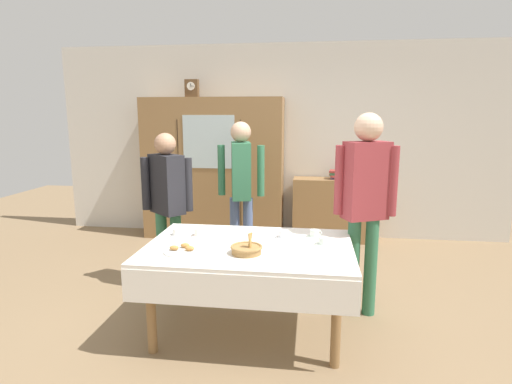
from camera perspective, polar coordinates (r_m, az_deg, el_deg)
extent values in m
plane|color=#846B4C|center=(3.76, -0.43, -17.01)|extent=(12.00, 12.00, 0.00)
cube|color=silver|center=(5.97, 3.19, 6.92)|extent=(6.40, 0.10, 2.70)
cylinder|color=olive|center=(3.24, -14.28, -15.24)|extent=(0.07, 0.07, 0.70)
cylinder|color=olive|center=(3.03, 10.99, -16.94)|extent=(0.07, 0.07, 0.70)
cylinder|color=olive|center=(3.93, -9.83, -10.25)|extent=(0.07, 0.07, 0.70)
cylinder|color=olive|center=(3.77, 10.32, -11.22)|extent=(0.07, 0.07, 0.70)
cube|color=white|center=(3.29, -0.94, -7.55)|extent=(1.62, 1.09, 0.03)
cube|color=white|center=(2.84, -2.64, -13.58)|extent=(1.62, 0.01, 0.24)
cube|color=olive|center=(5.86, -5.90, 3.19)|extent=(1.96, 0.45, 1.96)
cube|color=silver|center=(5.60, -6.54, 6.87)|extent=(0.70, 0.01, 0.71)
cube|color=black|center=(5.77, -10.57, 1.96)|extent=(0.01, 0.01, 1.57)
cube|color=black|center=(5.57, -2.13, 1.81)|extent=(0.01, 0.01, 1.57)
cube|color=brown|center=(5.89, -8.81, 13.91)|extent=(0.18, 0.10, 0.24)
cylinder|color=white|center=(5.84, -8.97, 14.22)|extent=(0.11, 0.01, 0.11)
cube|color=black|center=(5.83, -8.99, 14.37)|extent=(0.00, 0.00, 0.04)
cube|color=black|center=(5.83, -8.79, 14.23)|extent=(0.05, 0.00, 0.00)
cube|color=olive|center=(5.85, 10.66, -2.41)|extent=(1.13, 0.35, 0.87)
cube|color=#664C7A|center=(5.77, 10.82, 1.96)|extent=(0.13, 0.17, 0.03)
cube|color=#99332D|center=(5.76, 10.83, 2.23)|extent=(0.16, 0.23, 0.02)
cube|color=#3D754C|center=(5.76, 10.84, 2.52)|extent=(0.16, 0.19, 0.04)
cube|color=#99332D|center=(5.76, 10.85, 2.82)|extent=(0.18, 0.21, 0.02)
cylinder|color=white|center=(3.48, 3.74, -6.25)|extent=(0.13, 0.13, 0.01)
cylinder|color=white|center=(3.47, 3.74, -5.75)|extent=(0.08, 0.08, 0.05)
torus|color=white|center=(3.46, 4.37, -5.73)|extent=(0.04, 0.01, 0.04)
cylinder|color=#47230F|center=(3.46, 3.75, -5.41)|extent=(0.06, 0.06, 0.01)
cylinder|color=white|center=(3.55, -7.90, -5.97)|extent=(0.13, 0.13, 0.01)
cylinder|color=white|center=(3.54, -7.92, -5.48)|extent=(0.08, 0.08, 0.05)
torus|color=white|center=(3.53, -7.32, -5.47)|extent=(0.04, 0.01, 0.04)
cylinder|color=#47230F|center=(3.53, -7.92, -5.15)|extent=(0.06, 0.06, 0.01)
cylinder|color=silver|center=(3.33, 9.21, -7.12)|extent=(0.13, 0.13, 0.01)
cylinder|color=silver|center=(3.32, 9.23, -6.60)|extent=(0.08, 0.08, 0.05)
torus|color=silver|center=(3.32, 9.89, -6.57)|extent=(0.04, 0.01, 0.04)
cylinder|color=#47230F|center=(3.32, 9.24, -6.25)|extent=(0.06, 0.06, 0.01)
cylinder|color=silver|center=(3.52, 8.07, -6.10)|extent=(0.13, 0.13, 0.01)
cylinder|color=silver|center=(3.51, 8.08, -5.61)|extent=(0.08, 0.08, 0.05)
torus|color=silver|center=(3.51, 8.71, -5.58)|extent=(0.04, 0.01, 0.04)
cylinder|color=#47230F|center=(3.51, 8.09, -5.27)|extent=(0.06, 0.06, 0.01)
cylinder|color=white|center=(3.59, -10.80, -5.86)|extent=(0.13, 0.13, 0.01)
cylinder|color=white|center=(3.58, -10.82, -5.38)|extent=(0.08, 0.08, 0.05)
torus|color=white|center=(3.57, -10.24, -5.37)|extent=(0.04, 0.01, 0.04)
cylinder|color=#47230F|center=(3.58, -10.83, -5.05)|extent=(0.06, 0.06, 0.01)
cylinder|color=#9E7542|center=(3.09, -1.32, -8.02)|extent=(0.22, 0.22, 0.05)
torus|color=#9E7542|center=(3.08, -1.32, -7.58)|extent=(0.24, 0.24, 0.02)
cylinder|color=tan|center=(3.05, -0.88, -6.79)|extent=(0.03, 0.02, 0.12)
cylinder|color=tan|center=(3.06, -0.77, -6.72)|extent=(0.02, 0.02, 0.12)
cylinder|color=tan|center=(3.08, -0.80, -6.63)|extent=(0.04, 0.02, 0.12)
cylinder|color=white|center=(3.18, -10.13, -7.99)|extent=(0.28, 0.28, 0.01)
ellipsoid|color=#BC7F3D|center=(3.15, -9.12, -7.67)|extent=(0.07, 0.05, 0.04)
ellipsoid|color=#BC7F3D|center=(3.23, -9.74, -7.26)|extent=(0.07, 0.05, 0.04)
ellipsoid|color=#BC7F3D|center=(3.19, -11.21, -7.54)|extent=(0.07, 0.05, 0.04)
cube|color=silver|center=(3.60, -2.61, -5.64)|extent=(0.10, 0.01, 0.00)
ellipsoid|color=silver|center=(3.59, -1.74, -5.66)|extent=(0.03, 0.02, 0.01)
cube|color=silver|center=(3.75, -6.88, -5.03)|extent=(0.10, 0.01, 0.00)
ellipsoid|color=silver|center=(3.74, -6.06, -5.05)|extent=(0.03, 0.02, 0.01)
cube|color=silver|center=(3.48, -0.28, -6.25)|extent=(0.10, 0.01, 0.00)
ellipsoid|color=silver|center=(3.47, 0.62, -6.26)|extent=(0.03, 0.02, 0.01)
cylinder|color=slate|center=(4.72, -2.92, -5.71)|extent=(0.11, 0.11, 0.82)
cylinder|color=slate|center=(4.70, -1.11, -5.79)|extent=(0.11, 0.11, 0.82)
cube|color=#33704C|center=(4.56, -2.08, 2.98)|extent=(0.27, 0.39, 0.62)
sphere|color=tan|center=(4.52, -2.11, 8.27)|extent=(0.22, 0.22, 0.22)
cylinder|color=#33704C|center=(4.60, -4.78, 3.02)|extent=(0.08, 0.08, 0.56)
cylinder|color=#33704C|center=(4.52, 0.67, 2.93)|extent=(0.08, 0.08, 0.56)
cylinder|color=#33704C|center=(3.78, 13.19, -9.93)|extent=(0.11, 0.11, 0.87)
cylinder|color=#33704C|center=(3.79, 15.48, -9.94)|extent=(0.11, 0.11, 0.87)
cube|color=#933338|center=(3.59, 14.90, 1.52)|extent=(0.41, 0.33, 0.65)
sphere|color=#DBB293|center=(3.55, 15.25, 8.62)|extent=(0.24, 0.24, 0.24)
cylinder|color=#933338|center=(3.57, 11.40, 1.62)|extent=(0.08, 0.08, 0.59)
cylinder|color=#933338|center=(3.62, 18.36, 1.42)|extent=(0.08, 0.08, 0.59)
cylinder|color=#33704C|center=(4.36, -12.77, -7.75)|extent=(0.11, 0.11, 0.78)
cylinder|color=#33704C|center=(4.31, -10.88, -7.89)|extent=(0.11, 0.11, 0.78)
cube|color=#232328|center=(4.17, -12.19, 1.06)|extent=(0.41, 0.38, 0.58)
sphere|color=tan|center=(4.12, -12.41, 6.50)|extent=(0.21, 0.21, 0.21)
cylinder|color=#232328|center=(4.25, -14.98, 1.12)|extent=(0.08, 0.08, 0.52)
cylinder|color=#232328|center=(4.10, -9.29, 1.00)|extent=(0.08, 0.08, 0.52)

